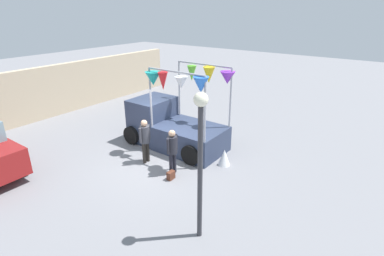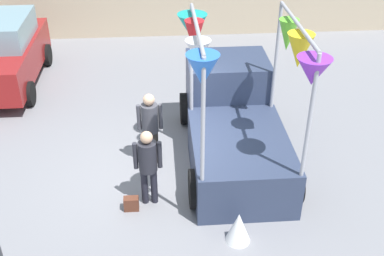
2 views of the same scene
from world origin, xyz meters
TOP-DOWN VIEW (x-y plane):
  - ground_plane at (0.00, 0.00)m, footprint 60.00×60.00m
  - vendor_truck at (1.57, 0.64)m, footprint 2.42×4.14m
  - person_customer at (-0.23, -0.92)m, footprint 0.53×0.34m
  - person_vendor at (-0.19, 0.38)m, footprint 0.53×0.34m
  - handbag at (-0.58, -1.12)m, footprint 0.28×0.16m
  - street_lamp at (-2.20, -3.38)m, footprint 0.32×0.32m
  - brick_boundary_wall at (0.00, 7.95)m, footprint 18.00×0.36m
  - folded_kite_bundle_white at (1.30, -2.06)m, footprint 0.46×0.46m

SIDE VIEW (x-z plane):
  - ground_plane at x=0.00m, z-range 0.00..0.00m
  - handbag at x=-0.58m, z-range 0.00..0.28m
  - folded_kite_bundle_white at x=1.30m, z-range 0.00..0.60m
  - vendor_truck at x=1.57m, z-range -0.74..2.58m
  - person_customer at x=-0.23m, z-range 0.16..1.76m
  - person_vendor at x=-0.19m, z-range 0.17..1.82m
  - brick_boundary_wall at x=0.00m, z-range 0.00..2.60m
  - street_lamp at x=-2.20m, z-range 0.58..4.29m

